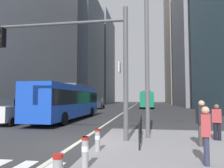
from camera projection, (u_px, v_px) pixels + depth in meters
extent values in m
plane|color=#303033|center=(123.00, 113.00, 28.61)|extent=(160.00, 160.00, 0.00)
cube|color=gray|center=(220.00, 155.00, 7.06)|extent=(9.00, 10.00, 0.15)
cube|color=beige|center=(129.00, 109.00, 38.47)|extent=(0.20, 80.00, 0.01)
cube|color=slate|center=(76.00, 52.00, 57.84)|extent=(12.41, 19.09, 29.41)
cube|color=slate|center=(95.00, 60.00, 80.11)|extent=(12.59, 20.32, 32.93)
cube|color=gray|center=(203.00, 32.00, 50.41)|extent=(12.08, 18.53, 35.99)
cube|color=gray|center=(184.00, 36.00, 73.79)|extent=(12.23, 20.36, 48.19)
cube|color=blue|center=(68.00, 101.00, 19.17)|extent=(2.60, 12.04, 2.75)
cube|color=black|center=(68.00, 97.00, 19.19)|extent=(2.64, 11.80, 1.10)
cube|color=#4C4C51|center=(75.00, 86.00, 21.04)|extent=(1.79, 4.34, 0.30)
cylinder|color=black|center=(64.00, 119.00, 15.10)|extent=(0.31, 1.00, 1.00)
cylinder|color=black|center=(33.00, 118.00, 15.50)|extent=(0.31, 1.00, 1.00)
cylinder|color=black|center=(92.00, 112.00, 22.67)|extent=(0.31, 1.00, 1.00)
cylinder|color=black|center=(71.00, 112.00, 23.07)|extent=(0.31, 1.00, 1.00)
cube|color=silver|center=(13.00, 113.00, 16.20)|extent=(1.80, 4.31, 1.10)
cube|color=black|center=(14.00, 102.00, 16.40)|extent=(1.50, 2.33, 0.52)
cylinder|color=black|center=(12.00, 122.00, 14.58)|extent=(0.22, 0.64, 0.64)
cylinder|color=black|center=(33.00, 118.00, 17.47)|extent=(0.22, 0.64, 0.64)
cylinder|color=black|center=(14.00, 118.00, 17.75)|extent=(0.22, 0.64, 0.64)
cube|color=#198456|center=(146.00, 99.00, 42.46)|extent=(2.58, 10.73, 2.75)
cube|color=black|center=(146.00, 98.00, 42.49)|extent=(2.61, 10.51, 1.10)
cube|color=#4C4C51|center=(146.00, 92.00, 40.98)|extent=(1.78, 3.87, 0.30)
cylinder|color=black|center=(141.00, 105.00, 45.94)|extent=(0.31, 1.00, 1.00)
cylinder|color=black|center=(152.00, 105.00, 45.58)|extent=(0.31, 1.00, 1.00)
cylinder|color=black|center=(140.00, 106.00, 39.18)|extent=(0.31, 1.00, 1.00)
cylinder|color=black|center=(153.00, 106.00, 38.82)|extent=(0.31, 1.00, 1.00)
cube|color=#232838|center=(98.00, 104.00, 38.74)|extent=(1.95, 4.26, 1.10)
cube|color=black|center=(98.00, 100.00, 38.94)|extent=(1.59, 2.32, 0.52)
cylinder|color=black|center=(101.00, 107.00, 37.18)|extent=(0.25, 0.65, 0.64)
cylinder|color=black|center=(91.00, 107.00, 37.39)|extent=(0.25, 0.65, 0.64)
cylinder|color=black|center=(104.00, 107.00, 40.01)|extent=(0.25, 0.65, 0.64)
cylinder|color=black|center=(95.00, 107.00, 40.22)|extent=(0.25, 0.65, 0.64)
cube|color=maroon|center=(150.00, 102.00, 54.88)|extent=(1.83, 4.34, 1.10)
cube|color=black|center=(150.00, 99.00, 54.79)|extent=(1.52, 2.35, 0.52)
cylinder|color=black|center=(146.00, 104.00, 56.44)|extent=(0.23, 0.64, 0.64)
cylinder|color=black|center=(153.00, 104.00, 56.13)|extent=(0.23, 0.64, 0.64)
cylinder|color=black|center=(146.00, 105.00, 53.55)|extent=(0.23, 0.64, 0.64)
cylinder|color=black|center=(153.00, 105.00, 53.24)|extent=(0.23, 0.64, 0.64)
cube|color=black|center=(149.00, 102.00, 63.25)|extent=(1.83, 4.13, 1.10)
cube|color=black|center=(149.00, 99.00, 63.15)|extent=(1.52, 2.24, 0.52)
cylinder|color=black|center=(146.00, 103.00, 64.72)|extent=(0.23, 0.64, 0.64)
cylinder|color=black|center=(152.00, 103.00, 64.46)|extent=(0.23, 0.64, 0.64)
cylinder|color=black|center=(146.00, 104.00, 61.96)|extent=(0.23, 0.64, 0.64)
cylinder|color=black|center=(152.00, 104.00, 61.70)|extent=(0.23, 0.64, 0.64)
cylinder|color=#515156|center=(126.00, 72.00, 9.26)|extent=(0.22, 0.22, 6.00)
cylinder|color=#515156|center=(60.00, 24.00, 9.91)|extent=(6.23, 0.14, 0.14)
cube|color=black|center=(1.00, 38.00, 10.37)|extent=(0.34, 0.34, 0.95)
cube|color=white|center=(120.00, 68.00, 9.14)|extent=(0.04, 0.60, 0.44)
cylinder|color=#56565B|center=(147.00, 53.00, 9.96)|extent=(0.20, 0.20, 8.00)
cylinder|color=#B21E19|center=(58.00, 156.00, 3.82)|extent=(0.20, 0.20, 0.08)
cylinder|color=#99999E|center=(85.00, 152.00, 5.54)|extent=(0.18, 0.18, 0.82)
cylinder|color=white|center=(85.00, 149.00, 5.55)|extent=(0.19, 0.19, 0.15)
cylinder|color=#B21E19|center=(85.00, 138.00, 5.56)|extent=(0.20, 0.20, 0.08)
cylinder|color=#99999E|center=(97.00, 140.00, 7.33)|extent=(0.18, 0.18, 0.77)
cylinder|color=white|center=(97.00, 137.00, 7.33)|extent=(0.19, 0.19, 0.14)
cylinder|color=#B21E19|center=(98.00, 130.00, 7.35)|extent=(0.20, 0.20, 0.08)
cylinder|color=black|center=(139.00, 137.00, 7.42)|extent=(0.06, 0.06, 0.95)
cylinder|color=black|center=(140.00, 132.00, 8.58)|extent=(0.06, 0.06, 0.95)
cylinder|color=black|center=(141.00, 128.00, 9.74)|extent=(0.06, 0.06, 0.95)
cylinder|color=black|center=(141.00, 124.00, 10.90)|extent=(0.06, 0.06, 0.95)
cylinder|color=black|center=(140.00, 119.00, 9.19)|extent=(0.06, 3.54, 0.06)
cylinder|color=black|center=(219.00, 132.00, 9.16)|extent=(0.15, 0.15, 0.77)
cylinder|color=black|center=(215.00, 131.00, 9.24)|extent=(0.15, 0.15, 0.77)
cube|color=#B73D42|center=(217.00, 116.00, 9.25)|extent=(0.44, 0.36, 0.59)
sphere|color=brown|center=(216.00, 107.00, 9.28)|extent=(0.21, 0.21, 0.21)
cylinder|color=#2D334C|center=(207.00, 150.00, 5.87)|extent=(0.15, 0.15, 0.79)
cylinder|color=#2D334C|center=(207.00, 151.00, 5.72)|extent=(0.15, 0.15, 0.79)
cube|color=#B73D42|center=(206.00, 125.00, 5.84)|extent=(0.33, 0.43, 0.61)
sphere|color=tan|center=(205.00, 110.00, 5.87)|extent=(0.22, 0.22, 0.22)
cylinder|color=#423D38|center=(200.00, 135.00, 8.02)|extent=(0.15, 0.15, 0.86)
cylinder|color=#423D38|center=(204.00, 135.00, 8.04)|extent=(0.15, 0.15, 0.86)
cube|color=#232328|center=(202.00, 115.00, 8.08)|extent=(0.43, 0.34, 0.67)
sphere|color=tan|center=(201.00, 103.00, 8.11)|extent=(0.24, 0.24, 0.24)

